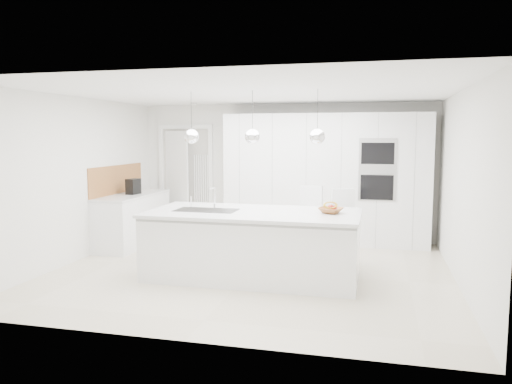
% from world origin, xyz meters
% --- Properties ---
extents(floor, '(5.50, 5.50, 0.00)m').
position_xyz_m(floor, '(0.00, 0.00, 0.00)').
color(floor, beige).
rests_on(floor, ground).
extents(wall_back, '(5.50, 0.00, 5.50)m').
position_xyz_m(wall_back, '(0.00, 2.50, 1.25)').
color(wall_back, white).
rests_on(wall_back, ground).
extents(wall_left, '(0.00, 5.00, 5.00)m').
position_xyz_m(wall_left, '(-2.75, 0.00, 1.25)').
color(wall_left, white).
rests_on(wall_left, ground).
extents(ceiling, '(5.50, 5.50, 0.00)m').
position_xyz_m(ceiling, '(0.00, 0.00, 2.50)').
color(ceiling, white).
rests_on(ceiling, wall_back).
extents(tall_cabinets, '(3.60, 0.60, 2.30)m').
position_xyz_m(tall_cabinets, '(0.80, 2.20, 1.15)').
color(tall_cabinets, white).
rests_on(tall_cabinets, floor).
extents(oven_stack, '(0.62, 0.04, 1.05)m').
position_xyz_m(oven_stack, '(1.70, 1.89, 1.35)').
color(oven_stack, '#A5A5A8').
rests_on(oven_stack, tall_cabinets).
extents(doorway_frame, '(1.11, 0.08, 2.13)m').
position_xyz_m(doorway_frame, '(-1.95, 2.47, 1.02)').
color(doorway_frame, white).
rests_on(doorway_frame, floor).
extents(hallway_door, '(0.76, 0.38, 2.00)m').
position_xyz_m(hallway_door, '(-2.20, 2.42, 1.00)').
color(hallway_door, white).
rests_on(hallway_door, floor).
extents(radiator, '(0.32, 0.04, 1.40)m').
position_xyz_m(radiator, '(-1.63, 2.46, 0.85)').
color(radiator, white).
rests_on(radiator, floor).
extents(left_base_cabinets, '(0.60, 1.80, 0.86)m').
position_xyz_m(left_base_cabinets, '(-2.45, 1.20, 0.43)').
color(left_base_cabinets, white).
rests_on(left_base_cabinets, floor).
extents(left_worktop, '(0.62, 1.82, 0.04)m').
position_xyz_m(left_worktop, '(-2.45, 1.20, 0.88)').
color(left_worktop, silver).
rests_on(left_worktop, left_base_cabinets).
extents(oak_backsplash, '(0.02, 1.80, 0.50)m').
position_xyz_m(oak_backsplash, '(-2.74, 1.20, 1.15)').
color(oak_backsplash, '#A56833').
rests_on(oak_backsplash, wall_left).
extents(island_base, '(2.80, 1.20, 0.86)m').
position_xyz_m(island_base, '(0.10, -0.30, 0.43)').
color(island_base, white).
rests_on(island_base, floor).
extents(island_worktop, '(2.84, 1.40, 0.04)m').
position_xyz_m(island_worktop, '(0.10, -0.25, 0.88)').
color(island_worktop, silver).
rests_on(island_worktop, island_base).
extents(island_sink, '(0.84, 0.44, 0.18)m').
position_xyz_m(island_sink, '(-0.55, -0.30, 0.82)').
color(island_sink, '#3F3F42').
rests_on(island_sink, island_worktop).
extents(island_tap, '(0.02, 0.02, 0.30)m').
position_xyz_m(island_tap, '(-0.50, -0.10, 1.05)').
color(island_tap, white).
rests_on(island_tap, island_worktop).
extents(pendant_left, '(0.20, 0.20, 0.20)m').
position_xyz_m(pendant_left, '(-0.75, -0.30, 1.90)').
color(pendant_left, white).
rests_on(pendant_left, ceiling).
extents(pendant_mid, '(0.20, 0.20, 0.20)m').
position_xyz_m(pendant_mid, '(0.10, -0.30, 1.90)').
color(pendant_mid, white).
rests_on(pendant_mid, ceiling).
extents(pendant_right, '(0.20, 0.20, 0.20)m').
position_xyz_m(pendant_right, '(0.95, -0.30, 1.90)').
color(pendant_right, white).
rests_on(pendant_right, ceiling).
extents(fruit_bowl, '(0.40, 0.40, 0.08)m').
position_xyz_m(fruit_bowl, '(1.12, -0.17, 0.94)').
color(fruit_bowl, '#A56833').
rests_on(fruit_bowl, island_worktop).
extents(espresso_machine, '(0.19, 0.27, 0.27)m').
position_xyz_m(espresso_machine, '(-2.43, 1.21, 1.03)').
color(espresso_machine, black).
rests_on(espresso_machine, left_worktop).
extents(bar_stool_left, '(0.50, 0.60, 1.15)m').
position_xyz_m(bar_stool_left, '(0.73, 0.70, 0.57)').
color(bar_stool_left, white).
rests_on(bar_stool_left, floor).
extents(bar_stool_right, '(0.53, 0.61, 1.12)m').
position_xyz_m(bar_stool_right, '(1.22, 0.60, 0.56)').
color(bar_stool_right, white).
rests_on(bar_stool_right, floor).
extents(apple_a, '(0.07, 0.07, 0.07)m').
position_xyz_m(apple_a, '(1.12, -0.14, 0.97)').
color(apple_a, '#B3271E').
rests_on(apple_a, fruit_bowl).
extents(apple_b, '(0.08, 0.08, 0.08)m').
position_xyz_m(apple_b, '(1.12, -0.12, 0.97)').
color(apple_b, '#B3271E').
rests_on(apple_b, fruit_bowl).
extents(apple_c, '(0.07, 0.07, 0.07)m').
position_xyz_m(apple_c, '(1.17, -0.14, 0.97)').
color(apple_c, '#B3271E').
rests_on(apple_c, fruit_bowl).
extents(banana_bunch, '(0.22, 0.16, 0.20)m').
position_xyz_m(banana_bunch, '(1.12, -0.17, 1.01)').
color(banana_bunch, gold).
rests_on(banana_bunch, fruit_bowl).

